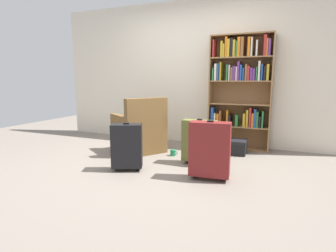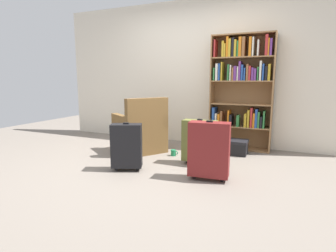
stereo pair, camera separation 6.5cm
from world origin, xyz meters
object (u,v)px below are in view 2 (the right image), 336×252
object	(u,v)px
suitcase_black	(127,146)
armchair	(140,133)
bookshelf	(242,86)
storage_box	(235,147)
suitcase_dark_red	(209,149)
suitcase_olive	(199,141)
mug	(174,153)

from	to	relation	value
suitcase_black	armchair	bearing A→B (deg)	108.76
bookshelf	storage_box	xyz separation A→B (m)	(0.00, -0.38, -0.95)
armchair	storage_box	distance (m)	1.56
storage_box	suitcase_black	distance (m)	1.81
storage_box	suitcase_dark_red	xyz separation A→B (m)	(-0.09, -1.28, 0.25)
bookshelf	suitcase_black	xyz separation A→B (m)	(-1.16, -1.76, -0.74)
armchair	suitcase_olive	distance (m)	1.14
bookshelf	storage_box	bearing A→B (deg)	-89.80
mug	storage_box	world-z (taller)	storage_box
armchair	storage_box	size ratio (longest dim) A/B	2.59
suitcase_dark_red	mug	bearing A→B (deg)	134.68
mug	suitcase_black	bearing A→B (deg)	-108.60
armchair	storage_box	world-z (taller)	armchair
mug	storage_box	size ratio (longest dim) A/B	0.32
suitcase_dark_red	suitcase_olive	distance (m)	0.59
suitcase_dark_red	suitcase_olive	xyz separation A→B (m)	(-0.28, 0.52, -0.03)
bookshelf	armchair	size ratio (longest dim) A/B	1.96
bookshelf	armchair	xyz separation A→B (m)	(-1.47, -0.85, -0.76)
suitcase_black	suitcase_olive	bearing A→B (deg)	38.02
armchair	suitcase_black	world-z (taller)	armchair
mug	suitcase_olive	distance (m)	0.63
mug	suitcase_dark_red	world-z (taller)	suitcase_dark_red
armchair	mug	bearing A→B (deg)	-2.84
bookshelf	suitcase_dark_red	distance (m)	1.80
mug	suitcase_black	xyz separation A→B (m)	(-0.30, -0.88, 0.28)
armchair	suitcase_dark_red	distance (m)	1.60
mug	armchair	bearing A→B (deg)	177.16
mug	suitcase_black	world-z (taller)	suitcase_black
storage_box	suitcase_black	world-z (taller)	suitcase_black
suitcase_olive	suitcase_black	xyz separation A→B (m)	(-0.79, -0.62, -0.01)
mug	suitcase_olive	xyz separation A→B (m)	(0.50, -0.26, 0.29)
suitcase_olive	suitcase_dark_red	bearing A→B (deg)	-62.08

